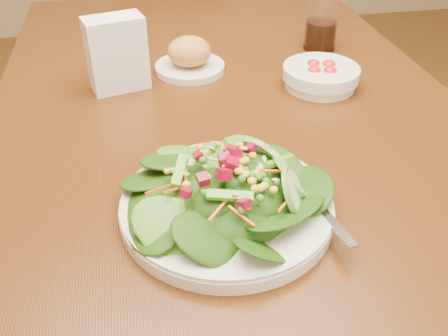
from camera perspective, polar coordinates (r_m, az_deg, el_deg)
The scene contains 8 objects.
ground_plane at distance 1.49m, azimuth 0.19°, elevation -18.42°, with size 5.00×5.00×0.00m, color brown.
dining_table at distance 1.04m, azimuth 0.26°, elevation 3.05°, with size 0.90×1.40×0.75m.
chair_far at distance 2.05m, azimuth -6.70°, elevation 14.31°, with size 0.48×0.48×0.89m.
salad_plate at distance 0.68m, azimuth 1.15°, elevation -3.04°, with size 0.30×0.30×0.09m.
bread_plate at distance 1.09m, azimuth -3.97°, elevation 12.48°, with size 0.15×0.15×0.08m.
tomato_bowl at distance 1.04m, azimuth 10.97°, elevation 10.29°, with size 0.15×0.15×0.05m.
drinking_glass at distance 1.22m, azimuth 11.07°, elevation 15.70°, with size 0.07×0.07×0.13m.
napkin_holder at distance 1.02m, azimuth -12.17°, elevation 12.86°, with size 0.12×0.09×0.14m.
Camera 1 is at (-0.17, -0.86, 1.21)m, focal length 40.00 mm.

